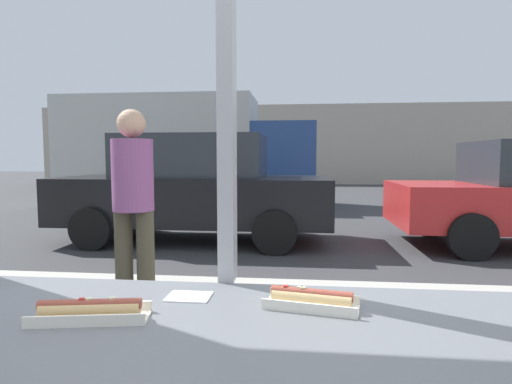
% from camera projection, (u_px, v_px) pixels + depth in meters
% --- Properties ---
extents(ground_plane, '(60.00, 60.00, 0.00)m').
position_uv_depth(ground_plane, '(289.00, 219.00, 9.25)').
color(ground_plane, '#38383A').
extents(sidewalk_strip, '(16.00, 2.80, 0.12)m').
position_uv_depth(sidewalk_strip, '(266.00, 344.00, 2.90)').
color(sidewalk_strip, '#B2ADA3').
rests_on(sidewalk_strip, ground).
extents(building_facade_far, '(28.00, 1.20, 4.15)m').
position_uv_depth(building_facade_far, '(295.00, 145.00, 22.11)').
color(building_facade_far, '#A89E8E').
rests_on(building_facade_far, ground).
extents(hotdog_tray_near, '(0.26, 0.14, 0.05)m').
position_uv_depth(hotdog_tray_near, '(311.00, 299.00, 1.07)').
color(hotdog_tray_near, silver).
rests_on(hotdog_tray_near, window_counter).
extents(hotdog_tray_far, '(0.29, 0.14, 0.05)m').
position_uv_depth(hotdog_tray_far, '(90.00, 311.00, 0.99)').
color(hotdog_tray_far, silver).
rests_on(hotdog_tray_far, window_counter).
extents(napkin_wrapper, '(0.12, 0.09, 0.00)m').
position_uv_depth(napkin_wrapper, '(189.00, 297.00, 1.15)').
color(napkin_wrapper, white).
rests_on(napkin_wrapper, window_counter).
extents(parked_car_black, '(4.40, 1.90, 1.74)m').
position_uv_depth(parked_car_black, '(195.00, 188.00, 6.78)').
color(parked_car_black, black).
rests_on(parked_car_black, ground).
extents(box_truck, '(7.34, 2.44, 3.12)m').
position_uv_depth(box_truck, '(183.00, 147.00, 12.13)').
color(box_truck, beige).
rests_on(box_truck, ground).
extents(pedestrian, '(0.32, 0.32, 1.63)m').
position_uv_depth(pedestrian, '(133.00, 199.00, 3.24)').
color(pedestrian, '#474131').
rests_on(pedestrian, sidewalk_strip).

